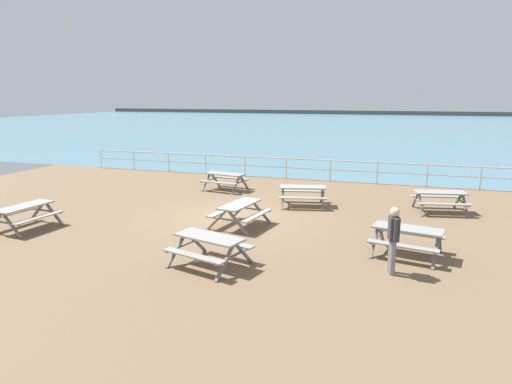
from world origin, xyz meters
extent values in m
cube|color=brown|center=(0.00, 0.00, -0.10)|extent=(30.00, 24.00, 0.20)
cube|color=teal|center=(0.00, 52.75, 0.00)|extent=(142.00, 90.00, 0.01)
cube|color=#4C4C47|center=(0.00, 95.75, 0.00)|extent=(142.00, 6.00, 1.80)
cube|color=white|center=(0.00, 7.75, 1.05)|extent=(23.00, 0.06, 0.06)
cube|color=white|center=(0.00, 7.75, 0.58)|extent=(23.00, 0.05, 0.05)
cylinder|color=white|center=(-11.50, 7.75, 0.53)|extent=(0.07, 0.07, 1.05)
cylinder|color=white|center=(-9.20, 7.75, 0.53)|extent=(0.07, 0.07, 1.05)
cylinder|color=white|center=(-6.90, 7.75, 0.53)|extent=(0.07, 0.07, 1.05)
cylinder|color=white|center=(-4.60, 7.75, 0.53)|extent=(0.07, 0.07, 1.05)
cylinder|color=white|center=(-2.30, 7.75, 0.53)|extent=(0.07, 0.07, 1.05)
cylinder|color=white|center=(0.00, 7.75, 0.53)|extent=(0.07, 0.07, 1.05)
cylinder|color=white|center=(2.30, 7.75, 0.53)|extent=(0.07, 0.07, 1.05)
cylinder|color=white|center=(4.60, 7.75, 0.53)|extent=(0.07, 0.07, 1.05)
cylinder|color=white|center=(6.90, 7.75, 0.53)|extent=(0.07, 0.07, 1.05)
cylinder|color=white|center=(9.20, 7.75, 0.53)|extent=(0.07, 0.07, 1.05)
cube|color=gray|center=(-5.92, -3.47, 0.75)|extent=(0.89, 1.86, 0.05)
cube|color=gray|center=(-6.53, -3.40, 0.45)|extent=(0.45, 1.82, 0.04)
cube|color=gray|center=(-5.30, -3.53, 0.45)|extent=(0.45, 1.82, 0.04)
cube|color=slate|center=(-6.21, -2.65, 0.38)|extent=(0.80, 0.16, 0.79)
cube|color=slate|center=(-5.46, -2.73, 0.38)|extent=(0.80, 0.16, 0.79)
cube|color=slate|center=(-5.84, -2.69, 0.42)|extent=(1.50, 0.22, 0.04)
cube|color=slate|center=(-5.63, -4.28, 0.38)|extent=(0.80, 0.16, 0.79)
cube|color=slate|center=(-6.00, -4.24, 0.42)|extent=(1.50, 0.22, 0.04)
cube|color=gray|center=(5.83, -2.21, 0.75)|extent=(1.90, 1.04, 0.05)
cube|color=gray|center=(5.96, -1.60, 0.45)|extent=(1.82, 0.61, 0.04)
cube|color=gray|center=(5.71, -2.82, 0.45)|extent=(1.82, 0.61, 0.04)
cube|color=slate|center=(6.67, -2.00, 0.38)|extent=(0.23, 0.79, 0.79)
cube|color=slate|center=(6.53, -2.73, 0.38)|extent=(0.23, 0.79, 0.79)
cube|color=slate|center=(6.60, -2.36, 0.42)|extent=(0.35, 1.48, 0.04)
cube|color=slate|center=(5.14, -1.69, 0.38)|extent=(0.23, 0.79, 0.79)
cube|color=slate|center=(5.00, -2.42, 0.38)|extent=(0.23, 0.79, 0.79)
cube|color=slate|center=(5.07, -2.06, 0.42)|extent=(0.35, 1.48, 0.04)
cube|color=gray|center=(2.01, 2.30, 0.75)|extent=(1.91, 1.08, 0.05)
cube|color=gray|center=(1.88, 2.91, 0.45)|extent=(1.81, 0.65, 0.04)
cube|color=gray|center=(2.15, 1.70, 0.45)|extent=(1.81, 0.65, 0.04)
cube|color=slate|center=(2.69, 2.84, 0.38)|extent=(0.25, 0.79, 0.79)
cube|color=slate|center=(2.86, 2.11, 0.38)|extent=(0.25, 0.79, 0.79)
cube|color=slate|center=(2.78, 2.48, 0.42)|extent=(0.39, 1.48, 0.04)
cube|color=slate|center=(1.17, 2.50, 0.38)|extent=(0.25, 0.79, 0.79)
cube|color=slate|center=(1.34, 1.77, 0.38)|extent=(0.25, 0.79, 0.79)
cube|color=slate|center=(1.25, 2.13, 0.42)|extent=(0.39, 1.48, 0.04)
cube|color=gray|center=(-1.99, 4.11, 0.75)|extent=(1.89, 0.97, 0.05)
cube|color=gray|center=(-1.89, 4.73, 0.45)|extent=(1.82, 0.53, 0.04)
cube|color=gray|center=(-2.08, 3.50, 0.45)|extent=(1.82, 0.53, 0.04)
cube|color=slate|center=(-1.16, 4.36, 0.38)|extent=(0.20, 0.80, 0.79)
cube|color=slate|center=(-1.28, 3.62, 0.38)|extent=(0.20, 0.80, 0.79)
cube|color=slate|center=(-1.22, 3.99, 0.42)|extent=(0.29, 1.49, 0.04)
cube|color=slate|center=(-2.70, 4.60, 0.38)|extent=(0.20, 0.80, 0.79)
cube|color=slate|center=(-2.82, 3.86, 0.38)|extent=(0.20, 0.80, 0.79)
cube|color=slate|center=(-2.76, 4.23, 0.42)|extent=(0.29, 1.49, 0.04)
cube|color=gray|center=(1.04, -4.51, 0.75)|extent=(1.92, 1.15, 0.05)
cube|color=gray|center=(1.21, -3.91, 0.45)|extent=(1.81, 0.72, 0.04)
cube|color=gray|center=(0.88, -5.11, 0.45)|extent=(1.81, 0.72, 0.04)
cube|color=slate|center=(1.90, -4.35, 0.38)|extent=(0.28, 0.79, 0.79)
cube|color=slate|center=(1.70, -5.08, 0.38)|extent=(0.28, 0.79, 0.79)
cube|color=slate|center=(1.80, -4.71, 0.42)|extent=(0.45, 1.46, 0.04)
cube|color=slate|center=(0.39, -3.95, 0.38)|extent=(0.28, 0.79, 0.79)
cube|color=slate|center=(0.19, -4.67, 0.38)|extent=(0.28, 0.79, 0.79)
cube|color=slate|center=(0.29, -4.31, 0.42)|extent=(0.45, 1.46, 0.04)
cube|color=gray|center=(0.61, -1.07, 0.75)|extent=(0.99, 1.89, 0.05)
cube|color=gray|center=(0.00, -0.97, 0.45)|extent=(0.56, 1.82, 0.04)
cube|color=gray|center=(1.22, -1.17, 0.45)|extent=(0.56, 1.82, 0.04)
cube|color=slate|center=(0.37, -0.24, 0.38)|extent=(0.79, 0.21, 0.79)
cube|color=slate|center=(1.11, -0.36, 0.38)|extent=(0.79, 0.21, 0.79)
cube|color=slate|center=(0.74, -0.30, 0.42)|extent=(1.49, 0.31, 0.04)
cube|color=slate|center=(0.11, -1.78, 0.38)|extent=(0.79, 0.21, 0.79)
cube|color=slate|center=(0.85, -1.90, 0.38)|extent=(0.79, 0.21, 0.79)
cube|color=slate|center=(0.48, -1.84, 0.42)|extent=(1.49, 0.31, 0.04)
cube|color=gray|center=(7.06, 2.92, 0.75)|extent=(1.90, 1.05, 0.05)
cube|color=gray|center=(6.94, 3.53, 0.45)|extent=(1.82, 0.61, 0.04)
cube|color=gray|center=(7.19, 2.31, 0.45)|extent=(1.82, 0.61, 0.04)
cube|color=slate|center=(7.75, 3.44, 0.38)|extent=(0.24, 0.79, 0.79)
cube|color=slate|center=(7.90, 2.71, 0.38)|extent=(0.24, 0.79, 0.79)
cube|color=slate|center=(7.83, 3.07, 0.42)|extent=(0.36, 1.48, 0.04)
cube|color=slate|center=(6.22, 3.13, 0.38)|extent=(0.24, 0.79, 0.79)
cube|color=slate|center=(6.37, 2.40, 0.38)|extent=(0.24, 0.79, 0.79)
cube|color=slate|center=(6.30, 2.76, 0.42)|extent=(0.36, 1.48, 0.04)
cylinder|color=slate|center=(5.48, -3.73, 0.42)|extent=(0.14, 0.14, 0.85)
cylinder|color=slate|center=(5.44, -3.56, 0.42)|extent=(0.14, 0.14, 0.85)
cube|color=#333338|center=(5.46, -3.64, 1.14)|extent=(0.29, 0.38, 0.58)
cylinder|color=#333338|center=(5.51, -3.86, 1.17)|extent=(0.09, 0.09, 0.52)
cylinder|color=#333338|center=(5.42, -3.43, 1.17)|extent=(0.09, 0.09, 0.52)
sphere|color=beige|center=(5.46, -3.64, 1.54)|extent=(0.23, 0.23, 0.23)
camera|label=1|loc=(5.38, -14.10, 4.22)|focal=30.51mm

